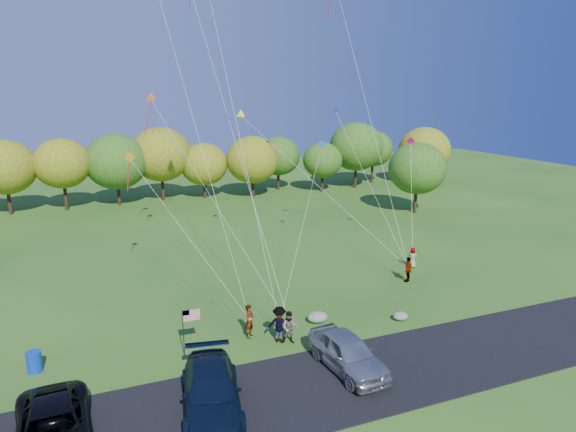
% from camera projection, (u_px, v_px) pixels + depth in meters
% --- Properties ---
extents(ground, '(140.00, 140.00, 0.00)m').
position_uv_depth(ground, '(278.00, 347.00, 25.97)').
color(ground, '#2A5618').
rests_on(ground, ground).
extents(asphalt_lane, '(44.00, 6.00, 0.06)m').
position_uv_depth(asphalt_lane, '(311.00, 388.00, 22.36)').
color(asphalt_lane, black).
rests_on(asphalt_lane, ground).
extents(treeline, '(75.58, 27.44, 8.61)m').
position_uv_depth(treeline, '(164.00, 162.00, 57.31)').
color(treeline, '#362613').
rests_on(treeline, ground).
extents(minivan_dark, '(2.80, 5.73, 1.57)m').
position_uv_depth(minivan_dark, '(53.00, 430.00, 18.33)').
color(minivan_dark, black).
rests_on(minivan_dark, asphalt_lane).
extents(minivan_navy, '(3.29, 6.01, 1.65)m').
position_uv_depth(minivan_navy, '(211.00, 391.00, 20.61)').
color(minivan_navy, black).
rests_on(minivan_navy, asphalt_lane).
extents(minivan_silver, '(2.34, 5.03, 1.67)m').
position_uv_depth(minivan_silver, '(348.00, 353.00, 23.62)').
color(minivan_silver, '#9A9FA4').
rests_on(minivan_silver, asphalt_lane).
extents(flyer_a, '(0.76, 0.79, 1.82)m').
position_uv_depth(flyer_a, '(250.00, 321.00, 26.84)').
color(flyer_a, '#4C4C59').
rests_on(flyer_a, ground).
extents(flyer_b, '(1.03, 0.93, 1.73)m').
position_uv_depth(flyer_b, '(290.00, 328.00, 26.19)').
color(flyer_b, '#4C4C59').
rests_on(flyer_b, ground).
extents(flyer_c, '(1.43, 1.28, 1.92)m').
position_uv_depth(flyer_c, '(279.00, 324.00, 26.35)').
color(flyer_c, '#4C4C59').
rests_on(flyer_c, ground).
extents(flyer_d, '(1.09, 0.92, 1.75)m').
position_uv_depth(flyer_d, '(408.00, 269.00, 34.67)').
color(flyer_d, '#4C4C59').
rests_on(flyer_d, ground).
extents(flyer_e, '(0.86, 0.87, 1.52)m').
position_uv_depth(flyer_e, '(413.00, 258.00, 37.45)').
color(flyer_e, '#4C4C59').
rests_on(flyer_e, ground).
extents(trash_barrel, '(0.67, 0.67, 1.00)m').
position_uv_depth(trash_barrel, '(34.00, 362.00, 23.60)').
color(trash_barrel, '#0B35AD').
rests_on(trash_barrel, ground).
extents(flag_assembly, '(0.88, 0.57, 2.37)m').
position_uv_depth(flag_assembly, '(188.00, 321.00, 24.88)').
color(flag_assembly, black).
rests_on(flag_assembly, ground).
extents(boulder_near, '(1.17, 0.92, 0.59)m').
position_uv_depth(boulder_near, '(317.00, 317.00, 28.73)').
color(boulder_near, gray).
rests_on(boulder_near, ground).
extents(boulder_far, '(0.88, 0.74, 0.46)m').
position_uv_depth(boulder_far, '(400.00, 316.00, 29.01)').
color(boulder_far, gray).
rests_on(boulder_far, ground).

